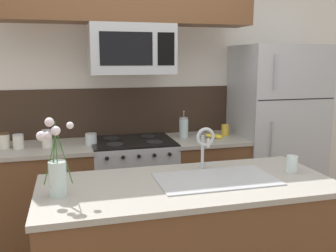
# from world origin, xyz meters

# --- Properties ---
(rear_partition) EXTENTS (5.20, 0.10, 2.60)m
(rear_partition) POSITION_xyz_m (0.30, 1.28, 1.30)
(rear_partition) COLOR silver
(rear_partition) RESTS_ON ground
(splash_band) EXTENTS (3.14, 0.01, 0.48)m
(splash_band) POSITION_xyz_m (0.00, 1.22, 1.15)
(splash_band) COLOR #332319
(splash_band) RESTS_ON rear_partition
(back_counter_left) EXTENTS (0.87, 0.65, 0.91)m
(back_counter_left) POSITION_xyz_m (-0.80, 0.90, 0.46)
(back_counter_left) COLOR brown
(back_counter_left) RESTS_ON ground
(back_counter_right) EXTENTS (0.74, 0.65, 0.91)m
(back_counter_right) POSITION_xyz_m (0.73, 0.90, 0.46)
(back_counter_right) COLOR brown
(back_counter_right) RESTS_ON ground
(stove_range) EXTENTS (0.76, 0.64, 0.93)m
(stove_range) POSITION_xyz_m (0.00, 0.90, 0.46)
(stove_range) COLOR #A8AAAF
(stove_range) RESTS_ON ground
(microwave) EXTENTS (0.74, 0.40, 0.43)m
(microwave) POSITION_xyz_m (0.00, 0.88, 1.76)
(microwave) COLOR #A8AAAF
(refrigerator) EXTENTS (0.84, 0.74, 1.81)m
(refrigerator) POSITION_xyz_m (1.50, 0.92, 0.90)
(refrigerator) COLOR #A8AAAF
(refrigerator) RESTS_ON ground
(storage_jar_tall) EXTENTS (0.09, 0.09, 0.14)m
(storage_jar_tall) POSITION_xyz_m (-1.12, 0.92, 0.98)
(storage_jar_tall) COLOR silver
(storage_jar_tall) RESTS_ON back_counter_left
(storage_jar_medium) EXTENTS (0.09, 0.09, 0.12)m
(storage_jar_medium) POSITION_xyz_m (-1.00, 0.89, 0.97)
(storage_jar_medium) COLOR silver
(storage_jar_medium) RESTS_ON back_counter_left
(storage_jar_short) EXTENTS (0.09, 0.09, 0.16)m
(storage_jar_short) POSITION_xyz_m (-0.76, 0.87, 0.99)
(storage_jar_short) COLOR silver
(storage_jar_short) RESTS_ON back_counter_left
(storage_jar_squat) EXTENTS (0.10, 0.10, 0.10)m
(storage_jar_squat) POSITION_xyz_m (-0.38, 0.87, 0.96)
(storage_jar_squat) COLOR silver
(storage_jar_squat) RESTS_ON back_counter_left
(banana_bunch) EXTENTS (0.19, 0.13, 0.08)m
(banana_bunch) POSITION_xyz_m (0.80, 0.84, 0.93)
(banana_bunch) COLOR yellow
(banana_bunch) RESTS_ON back_counter_right
(french_press) EXTENTS (0.09, 0.09, 0.27)m
(french_press) POSITION_xyz_m (0.52, 0.96, 1.01)
(french_press) COLOR silver
(french_press) RESTS_ON back_counter_right
(coffee_tin) EXTENTS (0.08, 0.08, 0.11)m
(coffee_tin) POSITION_xyz_m (0.96, 0.95, 0.97)
(coffee_tin) COLOR gold
(coffee_tin) RESTS_ON back_counter_right
(island_counter) EXTENTS (1.85, 0.82, 0.91)m
(island_counter) POSITION_xyz_m (0.14, -0.35, 0.46)
(island_counter) COLOR brown
(island_counter) RESTS_ON ground
(kitchen_sink) EXTENTS (0.76, 0.43, 0.16)m
(kitchen_sink) POSITION_xyz_m (0.33, -0.35, 0.84)
(kitchen_sink) COLOR #ADAFB5
(kitchen_sink) RESTS_ON island_counter
(sink_faucet) EXTENTS (0.14, 0.14, 0.31)m
(sink_faucet) POSITION_xyz_m (0.33, -0.13, 1.11)
(sink_faucet) COLOR #B7BABF
(sink_faucet) RESTS_ON island_counter
(drinking_glass) EXTENTS (0.08, 0.08, 0.12)m
(drinking_glass) POSITION_xyz_m (0.89, -0.34, 0.97)
(drinking_glass) COLOR silver
(drinking_glass) RESTS_ON island_counter
(flower_vase) EXTENTS (0.20, 0.12, 0.45)m
(flower_vase) POSITION_xyz_m (-0.65, -0.38, 1.05)
(flower_vase) COLOR silver
(flower_vase) RESTS_ON island_counter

